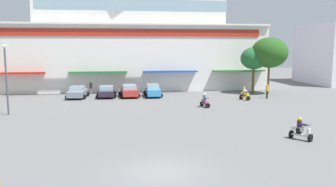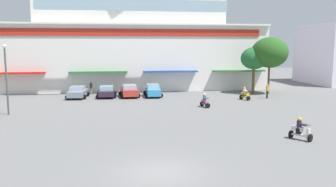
% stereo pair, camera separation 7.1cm
% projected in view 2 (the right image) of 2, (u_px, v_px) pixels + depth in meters
% --- Properties ---
extents(ground_plane, '(128.00, 128.00, 0.00)m').
position_uv_depth(ground_plane, '(142.00, 118.00, 29.76)').
color(ground_plane, slate).
extents(colonial_building, '(38.26, 14.57, 18.83)m').
position_uv_depth(colonial_building, '(131.00, 32.00, 50.50)').
color(colonial_building, white).
rests_on(colonial_building, ground).
extents(plaza_tree_1, '(3.45, 3.33, 6.08)m').
position_uv_depth(plaza_tree_1, '(254.00, 59.00, 44.49)').
color(plaza_tree_1, brown).
rests_on(plaza_tree_1, ground).
extents(plaza_tree_3, '(4.62, 4.85, 7.37)m').
position_uv_depth(plaza_tree_3, '(270.00, 53.00, 43.98)').
color(plaza_tree_3, brown).
rests_on(plaza_tree_3, ground).
extents(parked_car_0, '(2.63, 4.09, 1.42)m').
position_uv_depth(parked_car_0, '(78.00, 92.00, 41.14)').
color(parked_car_0, gray).
rests_on(parked_car_0, ground).
extents(parked_car_1, '(2.45, 3.94, 1.38)m').
position_uv_depth(parked_car_1, '(107.00, 91.00, 41.82)').
color(parked_car_1, '#2D2032').
rests_on(parked_car_1, ground).
extents(parked_car_2, '(2.64, 4.07, 1.52)m').
position_uv_depth(parked_car_2, '(129.00, 91.00, 42.03)').
color(parked_car_2, '#AF322C').
rests_on(parked_car_2, ground).
extents(parked_car_3, '(2.24, 4.00, 1.56)m').
position_uv_depth(parked_car_3, '(153.00, 90.00, 42.30)').
color(parked_car_3, '#368EC9').
rests_on(parked_car_3, ground).
extents(scooter_rider_3, '(0.93, 1.49, 1.53)m').
position_uv_depth(scooter_rider_3, '(245.00, 94.00, 39.76)').
color(scooter_rider_3, black).
rests_on(scooter_rider_3, ground).
extents(scooter_rider_4, '(0.78, 1.50, 1.43)m').
position_uv_depth(scooter_rider_4, '(205.00, 101.00, 35.05)').
color(scooter_rider_4, black).
rests_on(scooter_rider_4, ground).
extents(scooter_rider_5, '(1.27, 1.50, 1.52)m').
position_uv_depth(scooter_rider_5, '(300.00, 130.00, 22.79)').
color(scooter_rider_5, black).
rests_on(scooter_rider_5, ground).
extents(pedestrian_0, '(0.46, 0.46, 1.74)m').
position_uv_depth(pedestrian_0, '(267.00, 90.00, 40.77)').
color(pedestrian_0, black).
rests_on(pedestrian_0, ground).
extents(pedestrian_1, '(0.40, 0.40, 1.63)m').
position_uv_depth(pedestrian_1, '(91.00, 87.00, 44.53)').
color(pedestrian_1, gray).
rests_on(pedestrian_1, ground).
extents(streetlamp_near, '(0.40, 0.40, 6.35)m').
position_uv_depth(streetlamp_near, '(6.00, 74.00, 30.75)').
color(streetlamp_near, '#474C51').
rests_on(streetlamp_near, ground).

